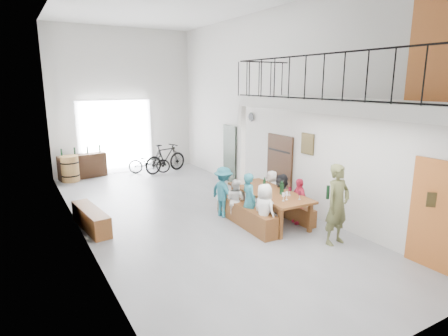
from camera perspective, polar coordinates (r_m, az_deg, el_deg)
floor at (r=10.12m, az=-5.02°, el=-7.14°), size 12.00×12.00×0.00m
room_walls at (r=9.51m, az=-5.45°, el=13.41°), size 12.00×12.00×12.00m
gateway_portal at (r=15.15m, az=-16.17°, el=4.57°), size 2.80×0.08×2.80m
right_wall_decor at (r=9.67m, az=14.34°, el=2.26°), size 0.07×8.28×5.07m
balcony at (r=8.14m, az=17.37°, el=8.83°), size 1.52×5.62×4.00m
tasting_table at (r=9.52m, az=6.90°, el=-4.00°), size 1.11×2.52×0.79m
bench_inner at (r=9.34m, az=3.24°, el=-7.14°), size 0.43×2.29×0.52m
bench_wall at (r=10.00m, az=9.73°, el=-6.21°), size 0.25×1.88×0.43m
tableware at (r=9.16m, az=8.57°, el=-3.29°), size 0.49×1.11×0.35m
side_bench at (r=9.64m, az=-19.61°, el=-7.31°), size 0.60×1.83×0.51m
oak_barrel at (r=14.40m, az=-22.42°, el=-0.10°), size 0.63×0.63×0.93m
serving_counter at (r=14.77m, az=-20.73°, el=0.27°), size 1.74×0.74×0.89m
counter_bottles at (r=14.69m, az=-20.94°, el=2.51°), size 1.43×0.28×0.28m
guest_left_a at (r=8.60m, az=6.15°, el=-6.44°), size 0.49×0.66×1.25m
guest_left_b at (r=9.08m, az=3.85°, el=-4.95°), size 0.37×0.53×1.36m
guest_left_c at (r=9.55m, az=1.79°, el=-4.88°), size 0.54×0.62×1.09m
guest_left_d at (r=9.79m, az=-0.08°, el=-3.66°), size 0.64×0.94×1.34m
guest_right_a at (r=9.54m, az=11.32°, el=-4.94°), size 0.45×0.73×1.16m
guest_right_b at (r=9.94m, az=8.73°, el=-4.11°), size 0.75×1.12×1.15m
guest_right_c at (r=10.50m, az=7.25°, el=-3.31°), size 0.50×0.62×1.09m
host_standing at (r=8.46m, az=16.89°, el=-5.36°), size 0.68×0.48×1.78m
potted_plant at (r=11.60m, az=5.03°, el=-3.40°), size 0.47×0.43×0.43m
bicycle_near at (r=14.84m, az=-11.32°, el=0.82°), size 1.69×1.17×0.84m
bicycle_far at (r=14.82m, az=-8.90°, el=1.48°), size 1.96×1.02×1.14m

